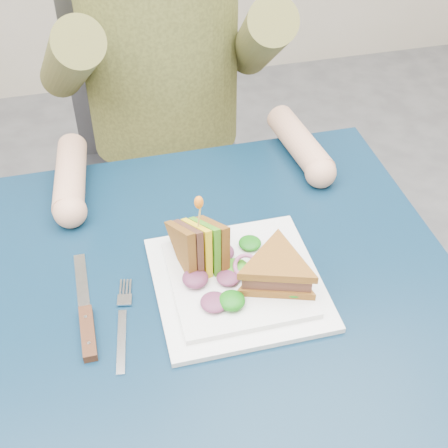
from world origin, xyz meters
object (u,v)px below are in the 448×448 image
object	(u,v)px
sandwich_upright	(200,247)
fork	(123,326)
table	(228,316)
knife	(87,323)
sandwich_flat	(277,271)
chair	(162,142)
plate	(238,281)
diner	(159,22)

from	to	relation	value
sandwich_upright	fork	xyz separation A→B (m)	(-0.14, -0.09, -0.05)
table	knife	world-z (taller)	knife
sandwich_flat	knife	world-z (taller)	sandwich_flat
chair	sandwich_upright	world-z (taller)	chair
table	knife	distance (m)	0.24
sandwich_flat	fork	distance (m)	0.25
table	sandwich_flat	distance (m)	0.15
knife	sandwich_upright	bearing A→B (deg)	20.07
fork	knife	xyz separation A→B (m)	(-0.05, 0.02, 0.00)
chair	plate	xyz separation A→B (m)	(0.01, -0.70, 0.20)
plate	fork	xyz separation A→B (m)	(-0.19, -0.04, -0.01)
chair	sandwich_upright	bearing A→B (deg)	-93.11
chair	fork	xyz separation A→B (m)	(-0.17, -0.74, 0.19)
sandwich_flat	sandwich_upright	world-z (taller)	sandwich_upright
sandwich_upright	fork	world-z (taller)	sandwich_upright
plate	sandwich_flat	world-z (taller)	sandwich_flat
sandwich_upright	knife	bearing A→B (deg)	-159.93
table	plate	distance (m)	0.09
table	plate	bearing A→B (deg)	-21.79
table	sandwich_flat	size ratio (longest dim) A/B	4.30
sandwich_upright	knife	xyz separation A→B (m)	(-0.19, -0.07, -0.05)
diner	fork	bearing A→B (deg)	-105.43
diner	knife	xyz separation A→B (m)	(-0.23, -0.62, -0.18)
diner	table	bearing A→B (deg)	-90.00
sandwich_flat	table	bearing A→B (deg)	156.08
plate	knife	xyz separation A→B (m)	(-0.24, -0.02, -0.00)
diner	chair	bearing A→B (deg)	90.00
diner	fork	world-z (taller)	diner
sandwich_upright	fork	size ratio (longest dim) A/B	0.84
plate	sandwich_flat	size ratio (longest dim) A/B	1.49
knife	fork	bearing A→B (deg)	-17.11
chair	knife	size ratio (longest dim) A/B	4.21
plate	sandwich_upright	distance (m)	0.08
knife	table	bearing A→B (deg)	7.55
knife	plate	bearing A→B (deg)	5.81
sandwich_flat	chair	bearing A→B (deg)	95.40
sandwich_flat	knife	bearing A→B (deg)	179.87
sandwich_flat	fork	size ratio (longest dim) A/B	0.97
diner	sandwich_upright	world-z (taller)	diner
sandwich_flat	fork	bearing A→B (deg)	-176.44
sandwich_flat	fork	world-z (taller)	sandwich_flat
fork	knife	world-z (taller)	knife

